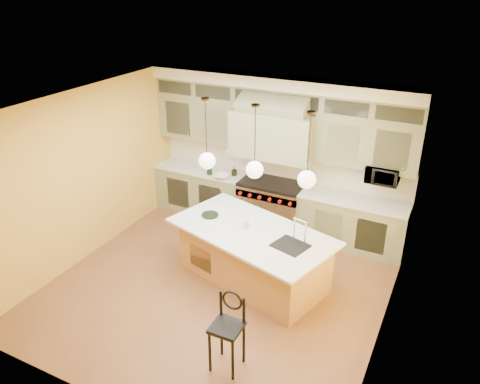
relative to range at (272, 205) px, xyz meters
The scene contains 18 objects.
floor 2.20m from the range, 90.00° to the right, with size 5.00×5.00×0.00m, color brown.
ceiling 3.23m from the range, 90.00° to the right, with size 5.00×5.00×0.00m, color white.
wall_back 1.03m from the range, 90.00° to the left, with size 5.00×5.00×0.00m, color gold.
wall_front 4.74m from the range, 90.00° to the right, with size 5.00×5.00×0.00m, color gold.
wall_left 3.43m from the range, 139.39° to the right, with size 5.00×5.00×0.00m, color gold.
wall_right 3.43m from the range, 40.61° to the right, with size 5.00×5.00×0.00m, color gold.
back_cabinetry 0.95m from the range, 90.00° to the left, with size 5.00×0.77×2.90m.
range is the anchor object (origin of this frame).
kitchen_island 1.75m from the range, 76.59° to the right, with size 2.82×2.00×1.35m.
counter_stool 3.63m from the range, 75.65° to the right, with size 0.38×0.38×1.06m.
microwave 2.18m from the range, ahead, with size 0.54×0.37×0.30m, color black.
oil_bottle_a 1.40m from the range, behind, with size 0.11×0.11×0.29m, color black.
oil_bottle_b 0.98m from the range, behind, with size 0.08×0.08×0.18m, color black.
fruit_bowl 1.10m from the range, 167.23° to the right, with size 0.29×0.29×0.07m, color silver.
cup 1.79m from the range, 80.81° to the right, with size 0.10×0.10×0.09m, color beige.
pendant_left 2.27m from the range, 103.29° to the right, with size 0.26×0.26×1.11m.
pendant_center 2.27m from the range, 76.71° to the right, with size 0.26×0.26×1.11m.
pendant_right 2.54m from the range, 54.68° to the right, with size 0.26×0.26×1.11m.
Camera 1 is at (3.01, -5.29, 4.55)m, focal length 35.00 mm.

